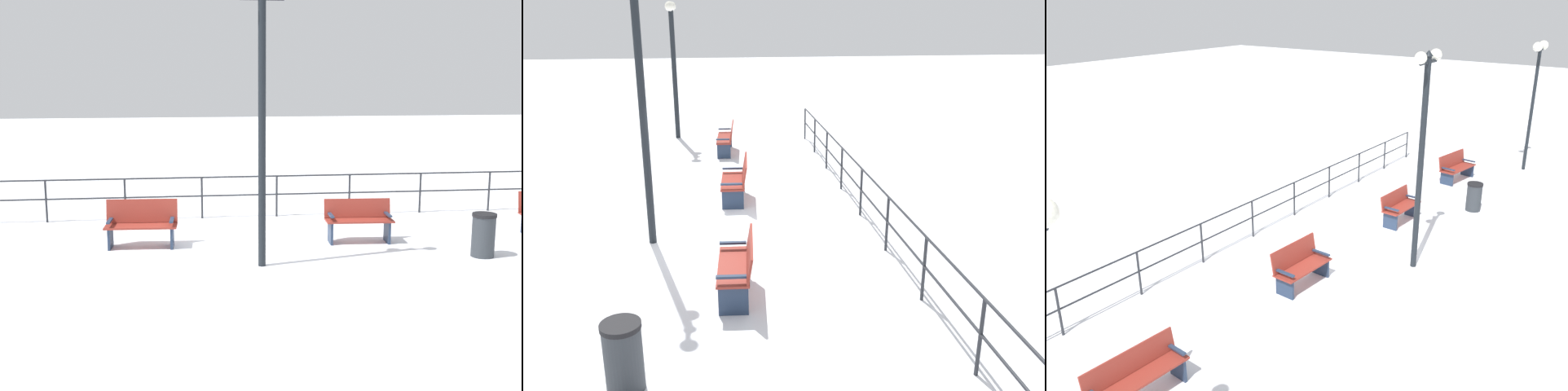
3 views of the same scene
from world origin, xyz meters
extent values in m
plane|color=white|center=(0.00, 0.00, 0.00)|extent=(80.00, 80.00, 0.00)
cube|color=maroon|center=(-0.07, -6.60, 0.44)|extent=(0.52, 1.66, 0.04)
cube|color=maroon|center=(-0.28, -6.59, 0.65)|extent=(0.20, 1.64, 0.38)
cube|color=#23334C|center=(-0.11, -7.32, 0.22)|extent=(0.38, 0.07, 0.44)
cube|color=#23334C|center=(-0.03, -5.89, 0.22)|extent=(0.38, 0.07, 0.44)
cube|color=#23334C|center=(-0.09, -7.32, 0.56)|extent=(0.38, 0.09, 0.04)
cube|color=#23334C|center=(-0.01, -5.89, 0.56)|extent=(0.38, 0.09, 0.04)
cube|color=maroon|center=(-0.15, -2.20, 0.44)|extent=(0.59, 1.45, 0.04)
cube|color=maroon|center=(-0.40, -2.19, 0.69)|extent=(0.20, 1.42, 0.48)
cube|color=#23334C|center=(-0.18, -2.81, 0.22)|extent=(0.46, 0.08, 0.44)
cube|color=#23334C|center=(-0.11, -1.59, 0.22)|extent=(0.46, 0.08, 0.44)
cube|color=#23334C|center=(-0.16, -2.81, 0.56)|extent=(0.46, 0.10, 0.04)
cube|color=#23334C|center=(-0.09, -1.59, 0.56)|extent=(0.46, 0.10, 0.04)
cube|color=maroon|center=(0.01, 2.20, 0.47)|extent=(0.55, 1.40, 0.04)
cube|color=maroon|center=(-0.22, 2.21, 0.68)|extent=(0.19, 1.38, 0.39)
cube|color=#23334C|center=(-0.02, 1.61, 0.23)|extent=(0.42, 0.08, 0.47)
cube|color=#23334C|center=(0.05, 2.79, 0.23)|extent=(0.42, 0.08, 0.47)
cube|color=#23334C|center=(0.00, 1.61, 0.59)|extent=(0.42, 0.10, 0.04)
cube|color=#23334C|center=(0.07, 2.79, 0.59)|extent=(0.42, 0.10, 0.04)
cylinder|color=black|center=(1.41, -8.81, 2.05)|extent=(0.15, 0.15, 4.11)
cylinder|color=black|center=(1.41, -8.81, 3.99)|extent=(0.09, 0.87, 0.09)
sphere|color=white|center=(1.41, -9.24, 4.12)|extent=(0.29, 0.29, 0.29)
sphere|color=white|center=(1.41, -8.38, 4.12)|extent=(0.29, 0.29, 0.29)
cone|color=black|center=(1.41, -8.81, 4.17)|extent=(0.22, 0.22, 0.12)
cylinder|color=black|center=(1.41, 0.02, 2.39)|extent=(0.14, 0.14, 4.79)
cylinder|color=#26282D|center=(-2.71, -8.11, 0.50)|extent=(0.05, 0.05, 0.99)
cylinder|color=#26282D|center=(-2.71, -6.31, 0.50)|extent=(0.05, 0.05, 0.99)
cylinder|color=#26282D|center=(-2.71, -4.50, 0.50)|extent=(0.05, 0.05, 0.99)
cylinder|color=#26282D|center=(-2.71, -2.70, 0.50)|extent=(0.05, 0.05, 0.99)
cylinder|color=#26282D|center=(-2.71, -0.90, 0.50)|extent=(0.05, 0.05, 0.99)
cylinder|color=#26282D|center=(-2.71, 0.90, 0.50)|extent=(0.05, 0.05, 0.99)
cylinder|color=#26282D|center=(-2.71, 2.70, 0.50)|extent=(0.05, 0.05, 0.99)
cylinder|color=#26282D|center=(-2.71, 4.50, 0.50)|extent=(0.05, 0.05, 0.99)
cylinder|color=#26282D|center=(-2.71, 0.00, 0.99)|extent=(0.04, 16.22, 0.04)
cylinder|color=#26282D|center=(-2.71, 0.00, 0.55)|extent=(0.04, 16.22, 0.04)
cylinder|color=#2D3338|center=(1.31, 4.25, 0.39)|extent=(0.43, 0.43, 0.77)
cylinder|color=black|center=(1.31, 4.25, 0.80)|extent=(0.45, 0.45, 0.06)
camera|label=1|loc=(12.81, -1.42, 3.42)|focal=45.50mm
camera|label=2|loc=(0.22, 9.80, 4.08)|focal=39.02mm
camera|label=3|loc=(6.07, -10.76, 6.01)|focal=37.95mm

